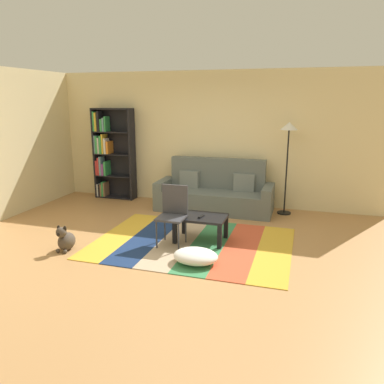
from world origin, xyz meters
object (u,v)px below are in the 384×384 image
coffee_table (201,220)px  tv_remote (201,216)px  dog (66,240)px  pouf (196,256)px  standing_lamp (289,138)px  folding_chair (173,210)px  bookshelf (109,152)px  couch (215,193)px

coffee_table → tv_remote: (0.02, -0.05, 0.08)m
dog → pouf: bearing=3.3°
standing_lamp → folding_chair: (-1.52, -2.08, -0.92)m
standing_lamp → tv_remote: (-1.13, -1.91, -1.03)m
pouf → tv_remote: 0.83m
folding_chair → dog: bearing=-116.3°
pouf → dog: bearing=-176.7°
bookshelf → standing_lamp: bookshelf is taller
bookshelf → dog: (0.86, -2.92, -0.85)m
coffee_table → folding_chair: (-0.37, -0.22, 0.20)m
couch → tv_remote: couch is taller
couch → tv_remote: (0.21, -1.77, 0.08)m
tv_remote → pouf: bearing=-71.1°
couch → coffee_table: 1.72m
couch → bookshelf: size_ratio=1.16×
couch → dog: couch is taller
tv_remote → coffee_table: bearing=116.5°
folding_chair → bookshelf: bearing=173.1°
pouf → dog: size_ratio=1.52×
couch → coffee_table: couch is taller
bookshelf → coffee_table: size_ratio=2.53×
dog → folding_chair: 1.62m
couch → bookshelf: bearing=173.3°
dog → tv_remote: 2.01m
dog → folding_chair: size_ratio=0.44×
bookshelf → pouf: bookshelf is taller
couch → standing_lamp: 1.75m
dog → tv_remote: tv_remote is taller
pouf → standing_lamp: (0.99, 2.66, 1.34)m
coffee_table → standing_lamp: (1.15, 1.85, 1.11)m
bookshelf → standing_lamp: bearing=-2.2°
tv_remote → folding_chair: folding_chair is taller
tv_remote → folding_chair: bearing=-147.3°
dog → standing_lamp: 4.23m
pouf → couch: bearing=97.8°
pouf → tv_remote: (-0.14, 0.76, 0.31)m
pouf → folding_chair: size_ratio=0.67×
folding_chair → tv_remote: bearing=61.5°
dog → tv_remote: size_ratio=2.65×
coffee_table → standing_lamp: standing_lamp is taller
pouf → folding_chair: folding_chair is taller
couch → folding_chair: (-0.18, -1.94, 0.20)m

